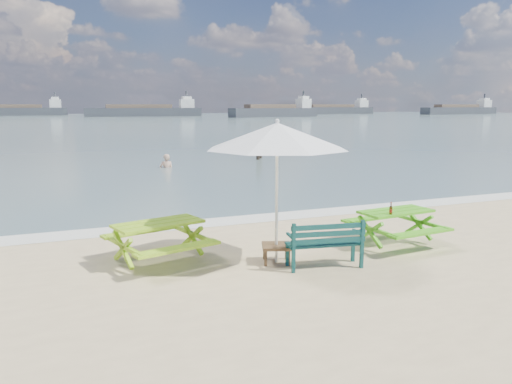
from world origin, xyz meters
name	(u,v)px	position (x,y,z in m)	size (l,w,h in m)	color
sea	(81,122)	(0.00, 85.00, 0.00)	(300.00, 300.00, 0.00)	slate
foam_strip	(239,220)	(0.00, 4.60, 0.01)	(22.00, 0.90, 0.01)	silver
picnic_table_left	(159,243)	(-2.53, 1.93, 0.37)	(2.01, 2.13, 0.76)	#89BB1C
picnic_table_right	(395,228)	(2.28, 1.29, 0.35)	(1.70, 1.85, 0.73)	#46A418
park_bench	(324,253)	(0.19, 0.56, 0.26)	(1.42, 0.68, 0.84)	#0E3A39
side_table	(276,253)	(-0.51, 1.11, 0.18)	(0.67, 0.67, 0.34)	brown
patio_umbrella	(277,136)	(-0.51, 1.11, 2.34)	(3.33, 3.33, 2.58)	silver
beer_bottle	(391,210)	(1.93, 1.00, 0.82)	(0.06, 0.06, 0.25)	brown
swimmer	(167,172)	(0.52, 16.01, -0.22)	(0.67, 0.48, 1.73)	tan
mooring_pilings	(259,151)	(5.91, 17.79, 0.42)	(0.57, 0.77, 1.32)	black
cargo_ships	(264,111)	(49.67, 122.15, 1.18)	(151.24, 44.95, 4.40)	#33363D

